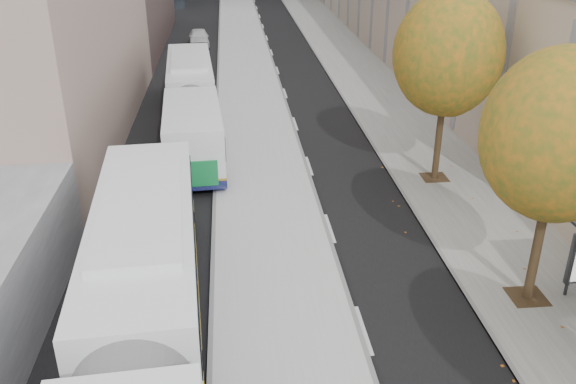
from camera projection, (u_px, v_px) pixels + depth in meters
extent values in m
cube|color=#AFAFAF|center=(251.00, 98.00, 37.64)|extent=(4.25, 150.00, 0.15)
cube|color=gray|center=(378.00, 95.00, 38.35)|extent=(4.75, 150.00, 0.08)
cylinder|color=black|center=(536.00, 251.00, 17.79)|extent=(0.28, 0.28, 3.24)
sphere|color=#27531A|center=(559.00, 136.00, 16.27)|extent=(4.20, 4.20, 4.20)
cylinder|color=black|center=(438.00, 141.00, 25.86)|extent=(0.28, 0.28, 3.38)
sphere|color=#27531A|center=(448.00, 54.00, 24.28)|extent=(4.40, 4.40, 4.40)
cube|color=white|center=(138.00, 362.00, 13.59)|extent=(4.08, 19.41, 3.21)
cube|color=black|center=(135.00, 341.00, 13.34)|extent=(4.09, 18.65, 1.11)
cube|color=white|center=(192.00, 104.00, 31.89)|extent=(3.51, 17.18, 2.84)
cube|color=black|center=(191.00, 94.00, 31.67)|extent=(3.53, 16.50, 0.99)
cube|color=#127B3B|center=(182.00, 174.00, 24.38)|extent=(1.80, 0.17, 1.10)
imported|color=silver|center=(199.00, 38.00, 51.63)|extent=(1.90, 4.17, 1.39)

